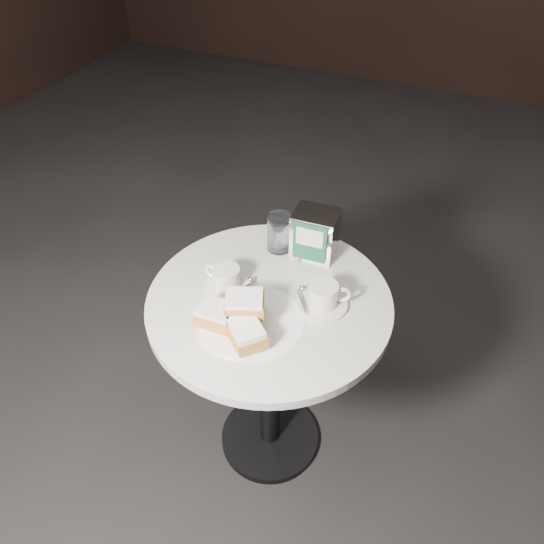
{
  "coord_description": "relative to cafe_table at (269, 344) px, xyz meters",
  "views": [
    {
      "loc": [
        0.42,
        -0.98,
        1.8
      ],
      "look_at": [
        0.0,
        0.02,
        0.83
      ],
      "focal_mm": 35.0,
      "sensor_mm": 36.0,
      "label": 1
    }
  ],
  "objects": [
    {
      "name": "cafe_table",
      "position": [
        0.0,
        0.0,
        0.0
      ],
      "size": [
        0.7,
        0.7,
        0.74
      ],
      "color": "black",
      "rests_on": "ground"
    },
    {
      "name": "coffee_cup_right",
      "position": [
        0.15,
        0.04,
        0.23
      ],
      "size": [
        0.19,
        0.19,
        0.07
      ],
      "rotation": [
        0.0,
        0.0,
        0.37
      ],
      "color": "beige",
      "rests_on": "cafe_table"
    },
    {
      "name": "water_glass_right",
      "position": [
        0.01,
        0.22,
        0.26
      ],
      "size": [
        0.08,
        0.08,
        0.12
      ],
      "rotation": [
        0.0,
        0.0,
        0.14
      ],
      "color": "white",
      "rests_on": "cafe_table"
    },
    {
      "name": "coffee_cup_left",
      "position": [
        -0.13,
        -0.0,
        0.23
      ],
      "size": [
        0.15,
        0.15,
        0.07
      ],
      "rotation": [
        0.0,
        0.0,
        -0.11
      ],
      "color": "silver",
      "rests_on": "cafe_table"
    },
    {
      "name": "sugar_spill",
      "position": [
        -0.01,
        -0.1,
        0.2
      ],
      "size": [
        0.37,
        0.37,
        0.0
      ],
      "primitive_type": "cylinder",
      "rotation": [
        0.0,
        0.0,
        0.4
      ],
      "color": "white",
      "rests_on": "cafe_table"
    },
    {
      "name": "beignet_plate",
      "position": [
        -0.03,
        -0.14,
        0.23
      ],
      "size": [
        0.26,
        0.26,
        0.1
      ],
      "rotation": [
        0.0,
        0.0,
        -0.31
      ],
      "color": "white",
      "rests_on": "cafe_table"
    },
    {
      "name": "napkin_dispenser",
      "position": [
        0.05,
        0.24,
        0.27
      ],
      "size": [
        0.13,
        0.12,
        0.15
      ],
      "rotation": [
        0.0,
        0.0,
        0.04
      ],
      "color": "silver",
      "rests_on": "cafe_table"
    },
    {
      "name": "ground",
      "position": [
        0.0,
        0.0,
        -0.55
      ],
      "size": [
        7.0,
        7.0,
        0.0
      ],
      "primitive_type": "plane",
      "color": "black",
      "rests_on": "ground"
    },
    {
      "name": "water_glass_left",
      "position": [
        -0.06,
        0.22,
        0.26
      ],
      "size": [
        0.09,
        0.09,
        0.12
      ],
      "rotation": [
        0.0,
        0.0,
        -0.22
      ],
      "color": "white",
      "rests_on": "cafe_table"
    }
  ]
}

